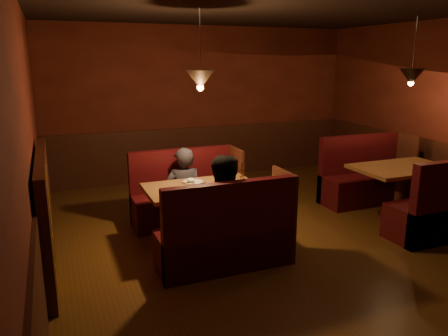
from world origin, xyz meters
name	(u,v)px	position (x,y,z in m)	size (l,w,h in m)	color
room	(276,163)	(-0.27, 0.04, 1.05)	(6.02, 7.02, 2.92)	brown
main_table	(203,199)	(-1.09, 0.42, 0.57)	(1.39, 0.84, 0.97)	brown
main_bench_far	(186,199)	(-1.07, 1.21, 0.33)	(1.53, 0.55, 1.04)	black
main_bench_near	(228,240)	(-1.07, -0.37, 0.33)	(1.53, 0.55, 1.04)	black
second_table	(401,180)	(1.89, 0.20, 0.57)	(1.38, 0.88, 0.78)	brown
second_bench_far	(364,181)	(1.92, 1.02, 0.35)	(1.52, 0.57, 1.09)	black
second_bench_near	(448,212)	(1.92, -0.62, 0.35)	(1.52, 0.57, 1.09)	black
diner_a	(183,175)	(-1.14, 1.09, 0.73)	(0.53, 0.35, 1.47)	#26252F
diner_b	(229,196)	(-1.02, -0.27, 0.81)	(0.78, 0.61, 1.61)	black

